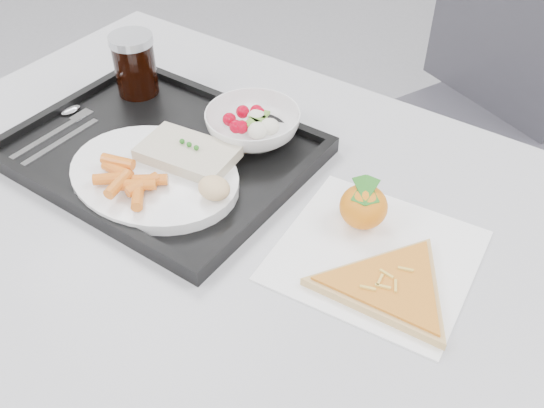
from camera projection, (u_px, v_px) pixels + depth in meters
table at (242, 243)px, 0.92m from camera, size 1.20×0.80×0.75m
chair at (471, 99)px, 1.49m from camera, size 0.55×0.56×0.93m
tray at (161, 152)px, 0.96m from camera, size 0.45×0.35×0.03m
dinner_plate at (154, 176)px, 0.90m from camera, size 0.27×0.27×0.02m
fish_fillet at (188, 153)px, 0.91m from camera, size 0.15×0.10×0.03m
bread_roll at (214, 188)px, 0.84m from camera, size 0.06×0.05×0.03m
salad_bowl at (253, 125)px, 0.97m from camera, size 0.15×0.15×0.05m
cola_glass at (135, 64)px, 1.05m from camera, size 0.08×0.08×0.11m
cutlery at (63, 127)px, 1.00m from camera, size 0.08×0.17×0.01m
napkin at (376, 255)px, 0.81m from camera, size 0.27×0.26×0.00m
tangerine at (364, 206)px, 0.83m from camera, size 0.09×0.09×0.07m
pizza_slice at (391, 286)px, 0.75m from camera, size 0.31×0.31×0.02m
carrot_pile at (129, 180)px, 0.85m from camera, size 0.12×0.09×0.02m
salad_contents at (254, 122)px, 0.96m from camera, size 0.09×0.07×0.03m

